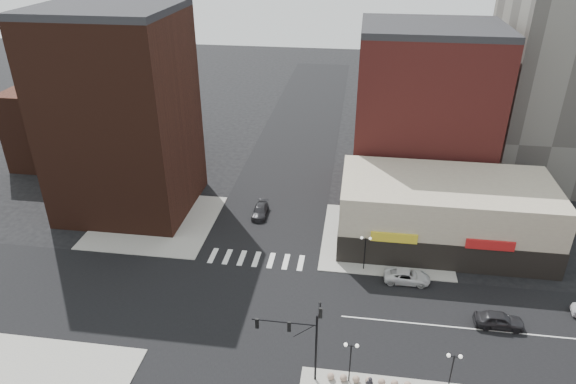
# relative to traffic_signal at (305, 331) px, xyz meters

# --- Properties ---
(ground) EXTENTS (240.00, 240.00, 0.00)m
(ground) POSITION_rel_traffic_signal_xyz_m (-7.24, 7.83, -4.96)
(ground) COLOR black
(ground) RESTS_ON ground
(road_ew) EXTENTS (200.00, 14.00, 0.02)m
(road_ew) POSITION_rel_traffic_signal_xyz_m (-7.24, 7.83, -4.95)
(road_ew) COLOR black
(road_ew) RESTS_ON ground
(road_ns) EXTENTS (14.00, 200.00, 0.02)m
(road_ns) POSITION_rel_traffic_signal_xyz_m (-7.24, 7.83, -4.95)
(road_ns) COLOR black
(road_ns) RESTS_ON ground
(sidewalk_nw) EXTENTS (15.00, 15.00, 0.12)m
(sidewalk_nw) POSITION_rel_traffic_signal_xyz_m (-21.74, 22.33, -4.90)
(sidewalk_nw) COLOR gray
(sidewalk_nw) RESTS_ON ground
(sidewalk_ne) EXTENTS (15.00, 15.00, 0.12)m
(sidewalk_ne) POSITION_rel_traffic_signal_xyz_m (7.26, 22.33, -4.90)
(sidewalk_ne) COLOR gray
(sidewalk_ne) RESTS_ON ground
(building_nw) EXTENTS (16.00, 15.00, 25.00)m
(building_nw) POSITION_rel_traffic_signal_xyz_m (-26.24, 26.33, 7.54)
(building_nw) COLOR #321810
(building_nw) RESTS_ON ground
(building_nw_low) EXTENTS (20.00, 18.00, 12.00)m
(building_nw_low) POSITION_rel_traffic_signal_xyz_m (-39.24, 41.83, 1.04)
(building_nw_low) COLOR #321810
(building_nw_low) RESTS_ON ground
(building_ne_midrise) EXTENTS (18.00, 15.00, 22.00)m
(building_ne_midrise) POSITION_rel_traffic_signal_xyz_m (11.76, 37.33, 6.04)
(building_ne_midrise) COLOR maroon
(building_ne_midrise) RESTS_ON ground
(building_ne_row) EXTENTS (24.20, 12.20, 8.00)m
(building_ne_row) POSITION_rel_traffic_signal_xyz_m (13.76, 22.83, -1.66)
(building_ne_row) COLOR #B6AD90
(building_ne_row) RESTS_ON ground
(traffic_signal) EXTENTS (5.59, 3.09, 7.77)m
(traffic_signal) POSITION_rel_traffic_signal_xyz_m (0.00, 0.00, 0.00)
(traffic_signal) COLOR black
(traffic_signal) RESTS_ON ground
(street_lamp_se_a) EXTENTS (1.22, 0.32, 4.16)m
(street_lamp_se_a) POSITION_rel_traffic_signal_xyz_m (3.76, -0.17, -1.67)
(street_lamp_se_a) COLOR black
(street_lamp_se_a) RESTS_ON sidewalk_se
(street_lamp_se_b) EXTENTS (1.22, 0.32, 4.16)m
(street_lamp_se_b) POSITION_rel_traffic_signal_xyz_m (11.76, -0.17, -1.67)
(street_lamp_se_b) COLOR black
(street_lamp_se_b) RESTS_ON sidewalk_se
(street_lamp_ne) EXTENTS (1.22, 0.32, 4.16)m
(street_lamp_ne) POSITION_rel_traffic_signal_xyz_m (4.76, 15.83, -1.67)
(street_lamp_ne) COLOR black
(street_lamp_ne) RESTS_ON sidewalk_ne
(bollard_row) EXTENTS (6.91, 0.61, 0.61)m
(bollard_row) POSITION_rel_traffic_signal_xyz_m (5.41, -0.17, -4.54)
(bollard_row) COLOR gray
(bollard_row) RESTS_ON sidewalk_se
(white_suv) EXTENTS (4.90, 2.27, 1.36)m
(white_suv) POSITION_rel_traffic_signal_xyz_m (9.34, 14.33, -4.28)
(white_suv) COLOR silver
(white_suv) RESTS_ON ground
(dark_sedan_east) EXTENTS (4.58, 1.85, 1.56)m
(dark_sedan_east) POSITION_rel_traffic_signal_xyz_m (17.52, 8.56, -4.18)
(dark_sedan_east) COLOR black
(dark_sedan_east) RESTS_ON ground
(dark_sedan_north) EXTENTS (1.92, 4.51, 1.30)m
(dark_sedan_north) POSITION_rel_traffic_signal_xyz_m (-8.79, 25.91, -4.31)
(dark_sedan_north) COLOR black
(dark_sedan_north) RESTS_ON ground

